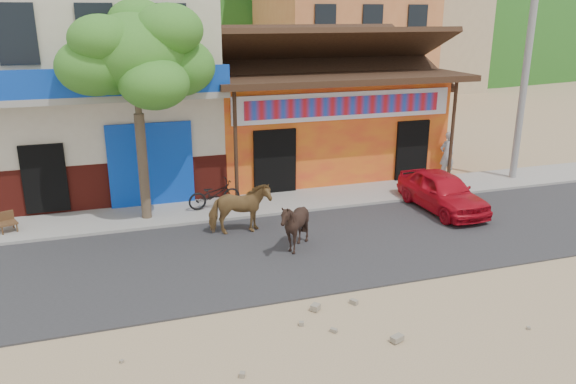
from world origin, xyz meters
name	(u,v)px	position (x,y,z in m)	size (l,w,h in m)	color
ground	(383,287)	(0.00, 0.00, 0.00)	(120.00, 120.00, 0.00)	#9E825B
road	(339,244)	(0.00, 2.50, 0.02)	(60.00, 5.00, 0.04)	#28282B
sidewalk	(296,201)	(0.00, 6.00, 0.06)	(60.00, 2.00, 0.12)	gray
dance_club	(312,121)	(2.00, 10.00, 1.80)	(8.00, 6.00, 3.60)	orange
cafe_building	(102,83)	(-5.50, 10.00, 3.50)	(7.00, 6.00, 7.00)	beige
apartment_front	(341,9)	(9.00, 24.00, 6.00)	(9.00, 9.00, 12.00)	#CC723F
apartment_rear	(417,23)	(18.00, 30.00, 5.00)	(8.00, 8.00, 10.00)	tan
tree	(139,114)	(-4.60, 5.80, 3.12)	(3.00, 3.00, 6.00)	#2D721E
utility_pole	(527,63)	(8.20, 6.00, 4.12)	(0.24, 0.24, 8.00)	gray
cow_tan	(240,209)	(-2.28, 3.96, 0.73)	(0.75, 1.64, 1.38)	olive
cow_dark	(295,226)	(-1.25, 2.41, 0.71)	(1.08, 1.21, 1.33)	black
red_car	(442,191)	(3.95, 3.96, 0.63)	(1.38, 3.44, 1.17)	red
scooter	(214,194)	(-2.58, 6.03, 0.54)	(0.56, 1.61, 0.85)	black
pedestrian	(447,155)	(5.88, 6.70, 0.96)	(0.61, 0.40, 1.68)	#BABABA
cafe_chair_right	(6,214)	(-8.24, 5.82, 0.61)	(0.45, 0.45, 0.97)	#4C3219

